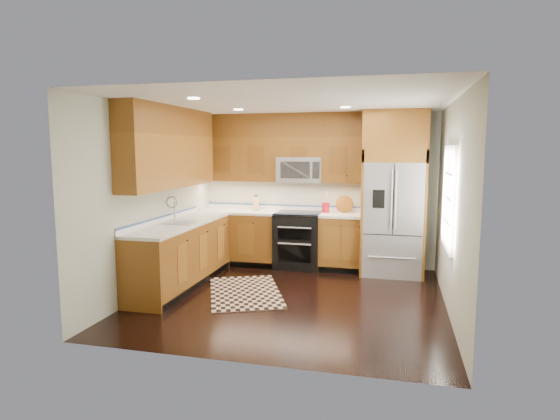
% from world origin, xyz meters
% --- Properties ---
extents(ground, '(4.00, 4.00, 0.00)m').
position_xyz_m(ground, '(0.00, 0.00, 0.00)').
color(ground, black).
rests_on(ground, ground).
extents(wall_back, '(4.00, 0.02, 2.60)m').
position_xyz_m(wall_back, '(0.00, 2.00, 1.30)').
color(wall_back, '#B1B6A4').
rests_on(wall_back, ground).
extents(wall_left, '(0.02, 4.00, 2.60)m').
position_xyz_m(wall_left, '(-2.00, 0.00, 1.30)').
color(wall_left, '#B1B6A4').
rests_on(wall_left, ground).
extents(wall_right, '(0.02, 4.00, 2.60)m').
position_xyz_m(wall_right, '(2.00, 0.00, 1.30)').
color(wall_right, '#B1B6A4').
rests_on(wall_right, ground).
extents(window, '(0.04, 1.10, 1.30)m').
position_xyz_m(window, '(1.98, 0.20, 1.40)').
color(window, white).
rests_on(window, ground).
extents(base_cabinets, '(2.85, 3.00, 0.90)m').
position_xyz_m(base_cabinets, '(-1.23, 0.90, 0.45)').
color(base_cabinets, brown).
rests_on(base_cabinets, ground).
extents(countertop, '(2.86, 3.01, 0.04)m').
position_xyz_m(countertop, '(-1.09, 1.01, 0.92)').
color(countertop, white).
rests_on(countertop, base_cabinets).
extents(upper_cabinets, '(2.85, 3.00, 1.15)m').
position_xyz_m(upper_cabinets, '(-1.15, 1.09, 2.02)').
color(upper_cabinets, '#8D581C').
rests_on(upper_cabinets, ground).
extents(range, '(0.76, 0.67, 0.95)m').
position_xyz_m(range, '(-0.25, 1.67, 0.47)').
color(range, black).
rests_on(range, ground).
extents(microwave, '(0.76, 0.40, 0.42)m').
position_xyz_m(microwave, '(-0.25, 1.80, 1.66)').
color(microwave, '#B2B2B7').
rests_on(microwave, ground).
extents(refrigerator, '(0.98, 0.75, 2.60)m').
position_xyz_m(refrigerator, '(1.30, 1.63, 1.30)').
color(refrigerator, '#B2B2B7').
rests_on(refrigerator, ground).
extents(sink_faucet, '(0.54, 0.44, 0.37)m').
position_xyz_m(sink_faucet, '(-1.73, 0.23, 0.99)').
color(sink_faucet, '#B2B2B7').
rests_on(sink_faucet, countertop).
extents(rug, '(1.49, 1.83, 0.01)m').
position_xyz_m(rug, '(-0.69, 0.09, 0.01)').
color(rug, black).
rests_on(rug, ground).
extents(knife_block, '(0.13, 0.16, 0.27)m').
position_xyz_m(knife_block, '(-1.06, 1.86, 1.05)').
color(knife_block, tan).
rests_on(knife_block, countertop).
extents(utensil_crock, '(0.15, 0.15, 0.36)m').
position_xyz_m(utensil_crock, '(0.19, 1.78, 1.06)').
color(utensil_crock, '#A7141F').
rests_on(utensil_crock, countertop).
extents(cutting_board, '(0.39, 0.39, 0.02)m').
position_xyz_m(cutting_board, '(0.50, 1.84, 0.95)').
color(cutting_board, '#8D581C').
rests_on(cutting_board, countertop).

